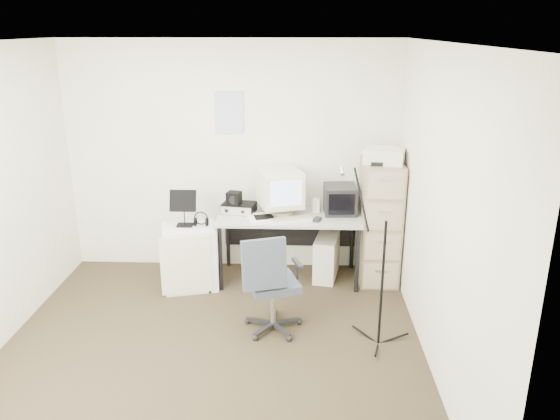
{
  "coord_description": "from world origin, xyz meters",
  "views": [
    {
      "loc": [
        0.74,
        -3.96,
        2.61
      ],
      "look_at": [
        0.55,
        0.95,
        0.95
      ],
      "focal_mm": 35.0,
      "sensor_mm": 36.0,
      "label": 1
    }
  ],
  "objects_px": {
    "desk": "(289,247)",
    "side_cart": "(190,257)",
    "filing_cabinet": "(379,222)",
    "office_chair": "(273,282)"
  },
  "relations": [
    {
      "from": "desk",
      "to": "office_chair",
      "type": "height_order",
      "value": "office_chair"
    },
    {
      "from": "desk",
      "to": "filing_cabinet",
      "type": "bearing_deg",
      "value": 1.81
    },
    {
      "from": "filing_cabinet",
      "to": "side_cart",
      "type": "xyz_separation_m",
      "value": [
        -1.97,
        -0.26,
        -0.32
      ]
    },
    {
      "from": "desk",
      "to": "side_cart",
      "type": "height_order",
      "value": "desk"
    },
    {
      "from": "filing_cabinet",
      "to": "desk",
      "type": "distance_m",
      "value": 0.99
    },
    {
      "from": "desk",
      "to": "side_cart",
      "type": "distance_m",
      "value": 1.05
    },
    {
      "from": "filing_cabinet",
      "to": "desk",
      "type": "height_order",
      "value": "filing_cabinet"
    },
    {
      "from": "filing_cabinet",
      "to": "desk",
      "type": "relative_size",
      "value": 0.87
    },
    {
      "from": "office_chair",
      "to": "side_cart",
      "type": "xyz_separation_m",
      "value": [
        -0.9,
        0.83,
        -0.14
      ]
    },
    {
      "from": "filing_cabinet",
      "to": "office_chair",
      "type": "bearing_deg",
      "value": -134.48
    }
  ]
}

